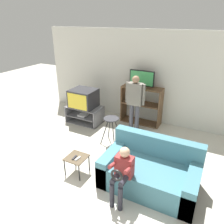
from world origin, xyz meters
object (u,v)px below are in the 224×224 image
Objects in this scene: tv_stand at (85,114)px; media_shelf at (141,105)px; remote_control_black at (75,158)px; couch at (150,172)px; person_seated_child at (122,171)px; folding_stool at (111,123)px; snack_table at (77,159)px; person_standing_adult at (135,99)px; television_flat at (142,79)px; television_main at (84,98)px; remote_control_white at (78,159)px.

media_shelf is (1.49, 0.73, 0.32)m from tv_stand.
couch reaches higher than remote_control_black.
person_seated_child is at bearing -75.47° from media_shelf.
remote_control_black is at bearing -60.59° from tv_stand.
folding_stool is 4.66× the size of remote_control_black.
remote_control_black is at bearing -96.67° from media_shelf.
snack_table is at bearing 168.62° from person_seated_child.
folding_stool is 1.40m from remote_control_black.
couch is (1.08, -2.39, -0.27)m from media_shelf.
person_standing_adult is at bearing 107.52° from person_seated_child.
remote_control_black is (-0.30, -2.77, -0.92)m from television_flat.
couch is 0.72m from person_seated_child.
couch is 2.20m from person_standing_adult.
folding_stool is at bearing 81.84° from remote_control_black.
folding_stool is at bearing -28.31° from television_main.
television_flat is at bearing 105.12° from person_seated_child.
tv_stand is 7.02× the size of remote_control_white.
remote_control_white is at bearing -59.04° from tv_stand.
couch is at bearing -32.95° from tv_stand.
person_standing_adult reaches higher than remote_control_black.
television_flat is 1.60m from folding_stool.
television_main is at bearing 147.16° from couch.
tv_stand reaches higher than remote_control_white.
person_seated_child is (0.77, -2.96, 0.04)m from media_shelf.
television_flat is at bearing 79.03° from remote_control_black.
media_shelf is at bearing 80.05° from folding_stool.
media_shelf reaches higher than remote_control_black.
media_shelf is 2.94× the size of snack_table.
tv_stand reaches higher than remote_control_black.
couch reaches higher than snack_table.
snack_table is at bearing -98.51° from person_standing_adult.
media_shelf is at bearing 26.03° from tv_stand.
television_main is 2.42m from remote_control_white.
couch is (1.11, -2.37, -1.02)m from television_flat.
person_standing_adult is at bearing 81.49° from snack_table.
television_main reaches higher than tv_stand.
folding_stool reaches higher than remote_control_white.
television_main is 3.18m from person_seated_child.
person_standing_adult is at bearing 72.73° from folding_stool.
folding_stool reaches higher than remote_control_black.
remote_control_black is 1.00× the size of remote_control_white.
person_standing_adult is (0.27, 2.21, 0.54)m from remote_control_white.
person_seated_child reaches higher than remote_control_white.
television_main is 2.37m from snack_table.
person_seated_child is (1.08, -0.22, 0.27)m from snack_table.
remote_control_white is 2.29m from person_standing_adult.
tv_stand is 1.66m from person_standing_adult.
person_seated_child is at bearing -44.60° from television_main.
person_seated_child is (1.02, -0.18, 0.21)m from remote_control_white.
media_shelf reaches higher than person_seated_child.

